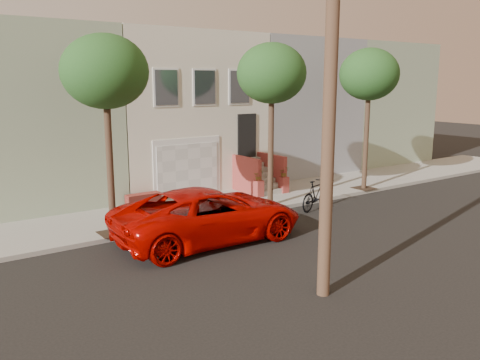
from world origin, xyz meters
TOP-DOWN VIEW (x-y plane):
  - ground at (0.00, 0.00)m, footprint 90.00×90.00m
  - sidewalk at (0.00, 5.35)m, footprint 40.00×3.70m
  - house_row at (0.00, 11.19)m, footprint 33.10×11.70m
  - tree_left at (-5.50, 3.90)m, footprint 2.70×2.57m
  - tree_mid at (1.00, 3.90)m, footprint 2.70×2.57m
  - tree_right at (6.50, 3.90)m, footprint 2.70×2.57m
  - pickup_truck at (-3.10, 1.84)m, footprint 6.20×2.94m
  - motorcycle at (2.39, 2.73)m, footprint 2.09×1.09m

SIDE VIEW (x-z plane):
  - ground at x=0.00m, z-range 0.00..0.00m
  - sidewalk at x=0.00m, z-range 0.00..0.15m
  - motorcycle at x=2.39m, z-range 0.00..1.21m
  - pickup_truck at x=-3.10m, z-range 0.00..1.71m
  - house_row at x=0.00m, z-range 0.14..7.14m
  - tree_left at x=-5.50m, z-range 2.11..8.41m
  - tree_mid at x=1.00m, z-range 2.11..8.41m
  - tree_right at x=6.50m, z-range 2.11..8.41m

